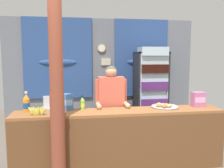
% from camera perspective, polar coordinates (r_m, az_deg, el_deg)
% --- Properties ---
extents(ground_plane, '(7.93, 7.93, 0.00)m').
position_cam_1_polar(ground_plane, '(4.58, 0.23, -15.66)').
color(ground_plane, '#665B51').
extents(back_wall_curtained, '(4.82, 0.22, 2.68)m').
position_cam_1_polar(back_wall_curtained, '(6.11, -2.74, 3.40)').
color(back_wall_curtained, slate).
rests_on(back_wall_curtained, ground).
extents(stall_counter, '(3.22, 0.48, 0.92)m').
position_cam_1_polar(stall_counter, '(3.64, 2.28, -12.27)').
color(stall_counter, '#935B33').
rests_on(stall_counter, ground).
extents(timber_post, '(0.22, 0.20, 2.50)m').
position_cam_1_polar(timber_post, '(3.21, -13.13, -3.30)').
color(timber_post, brown).
rests_on(timber_post, ground).
extents(drink_fridge, '(0.75, 0.62, 1.96)m').
position_cam_1_polar(drink_fridge, '(5.79, 9.41, -0.08)').
color(drink_fridge, '#232328').
rests_on(drink_fridge, ground).
extents(bottle_shelf_rack, '(0.48, 0.28, 1.23)m').
position_cam_1_polar(bottle_shelf_rack, '(5.86, -0.17, -4.15)').
color(bottle_shelf_rack, brown).
rests_on(bottle_shelf_rack, ground).
extents(plastic_lawn_chair, '(0.50, 0.50, 0.86)m').
position_cam_1_polar(plastic_lawn_chair, '(5.45, -13.90, -6.77)').
color(plastic_lawn_chair, silver).
rests_on(plastic_lawn_chair, ground).
extents(shopkeeper, '(0.54, 0.42, 1.58)m').
position_cam_1_polar(shopkeeper, '(3.99, -0.20, -4.01)').
color(shopkeeper, '#28282D').
rests_on(shopkeeper, ground).
extents(soda_bottle_orange_soda, '(0.10, 0.10, 0.31)m').
position_cam_1_polar(soda_bottle_orange_soda, '(3.75, -19.95, -4.39)').
color(soda_bottle_orange_soda, orange).
rests_on(soda_bottle_orange_soda, stall_counter).
extents(soda_bottle_lime_soda, '(0.08, 0.08, 0.22)m').
position_cam_1_polar(soda_bottle_lime_soda, '(3.73, -7.16, -4.67)').
color(soda_bottle_lime_soda, '#75C64C').
rests_on(soda_bottle_lime_soda, stall_counter).
extents(snack_box_biscuit, '(0.21, 0.15, 0.25)m').
position_cam_1_polar(snack_box_biscuit, '(3.73, -10.96, -4.26)').
color(snack_box_biscuit, '#3D75B7').
rests_on(snack_box_biscuit, stall_counter).
extents(snack_box_wafer, '(0.20, 0.15, 0.24)m').
position_cam_1_polar(snack_box_wafer, '(4.14, 20.03, -3.50)').
color(snack_box_wafer, '#B76699').
rests_on(snack_box_wafer, stall_counter).
extents(pastry_tray, '(0.43, 0.43, 0.07)m').
position_cam_1_polar(pastry_tray, '(3.92, 12.60, -5.30)').
color(pastry_tray, '#BCBCC1').
rests_on(pastry_tray, stall_counter).
extents(banana_bunch, '(0.26, 0.07, 0.16)m').
position_cam_1_polar(banana_bunch, '(3.50, -17.66, -6.26)').
color(banana_bunch, '#CCC14C').
rests_on(banana_bunch, stall_counter).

